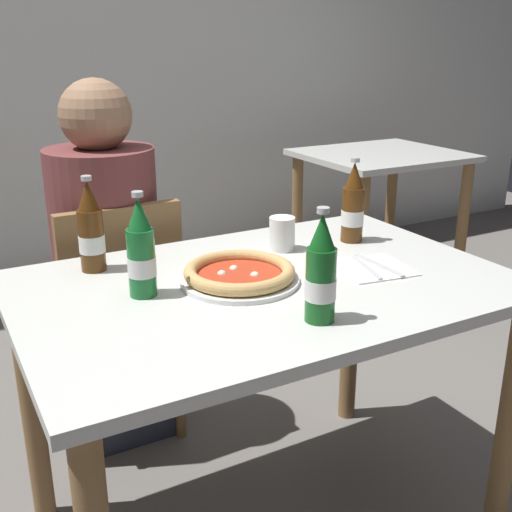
{
  "coord_description": "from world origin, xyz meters",
  "views": [
    {
      "loc": [
        -0.71,
        -1.25,
        1.31
      ],
      "look_at": [
        0.0,
        0.05,
        0.8
      ],
      "focal_mm": 43.8,
      "sensor_mm": 36.0,
      "label": 1
    }
  ],
  "objects_px": {
    "diner_seated": "(109,275)",
    "paper_cup": "(282,234)",
    "beer_bottle_center": "(321,274)",
    "dining_table_main": "(265,323)",
    "beer_bottle_extra": "(141,253)",
    "pizza_margherita_near": "(239,274)",
    "beer_bottle_left": "(91,231)",
    "napkin_with_cutlery": "(373,268)",
    "beer_bottle_right": "(353,207)",
    "dining_table_background": "(380,182)",
    "chair_behind_table": "(116,309)"
  },
  "relations": [
    {
      "from": "beer_bottle_extra",
      "to": "napkin_with_cutlery",
      "type": "relative_size",
      "value": 1.21
    },
    {
      "from": "pizza_margherita_near",
      "to": "diner_seated",
      "type": "bearing_deg",
      "value": 103.72
    },
    {
      "from": "diner_seated",
      "to": "paper_cup",
      "type": "xyz_separation_m",
      "value": [
        0.38,
        -0.47,
        0.21
      ]
    },
    {
      "from": "dining_table_background",
      "to": "beer_bottle_center",
      "type": "bearing_deg",
      "value": -133.06
    },
    {
      "from": "beer_bottle_center",
      "to": "paper_cup",
      "type": "distance_m",
      "value": 0.48
    },
    {
      "from": "pizza_margherita_near",
      "to": "beer_bottle_center",
      "type": "relative_size",
      "value": 1.19
    },
    {
      "from": "beer_bottle_left",
      "to": "napkin_with_cutlery",
      "type": "xyz_separation_m",
      "value": [
        0.64,
        -0.34,
        -0.1
      ]
    },
    {
      "from": "beer_bottle_extra",
      "to": "chair_behind_table",
      "type": "bearing_deg",
      "value": 81.87
    },
    {
      "from": "diner_seated",
      "to": "dining_table_background",
      "type": "xyz_separation_m",
      "value": [
        1.68,
        0.66,
        0.01
      ]
    },
    {
      "from": "pizza_margherita_near",
      "to": "paper_cup",
      "type": "xyz_separation_m",
      "value": [
        0.22,
        0.17,
        0.03
      ]
    },
    {
      "from": "dining_table_background",
      "to": "chair_behind_table",
      "type": "bearing_deg",
      "value": -156.94
    },
    {
      "from": "beer_bottle_left",
      "to": "diner_seated",
      "type": "bearing_deg",
      "value": 70.5
    },
    {
      "from": "dining_table_background",
      "to": "beer_bottle_right",
      "type": "height_order",
      "value": "beer_bottle_right"
    },
    {
      "from": "beer_bottle_left",
      "to": "beer_bottle_extra",
      "type": "height_order",
      "value": "same"
    },
    {
      "from": "diner_seated",
      "to": "beer_bottle_right",
      "type": "bearing_deg",
      "value": -39.76
    },
    {
      "from": "chair_behind_table",
      "to": "beer_bottle_right",
      "type": "bearing_deg",
      "value": 142.3
    },
    {
      "from": "diner_seated",
      "to": "paper_cup",
      "type": "height_order",
      "value": "diner_seated"
    },
    {
      "from": "chair_behind_table",
      "to": "diner_seated",
      "type": "height_order",
      "value": "diner_seated"
    },
    {
      "from": "pizza_margherita_near",
      "to": "beer_bottle_left",
      "type": "xyz_separation_m",
      "value": [
        -0.29,
        0.26,
        0.08
      ]
    },
    {
      "from": "diner_seated",
      "to": "paper_cup",
      "type": "relative_size",
      "value": 12.73
    },
    {
      "from": "dining_table_main",
      "to": "beer_bottle_extra",
      "type": "relative_size",
      "value": 4.86
    },
    {
      "from": "pizza_margherita_near",
      "to": "beer_bottle_right",
      "type": "bearing_deg",
      "value": 17.33
    },
    {
      "from": "beer_bottle_center",
      "to": "napkin_with_cutlery",
      "type": "relative_size",
      "value": 1.21
    },
    {
      "from": "pizza_margherita_near",
      "to": "paper_cup",
      "type": "relative_size",
      "value": 3.1
    },
    {
      "from": "dining_table_background",
      "to": "beer_bottle_extra",
      "type": "bearing_deg",
      "value": -144.23
    },
    {
      "from": "chair_behind_table",
      "to": "diner_seated",
      "type": "relative_size",
      "value": 0.7
    },
    {
      "from": "chair_behind_table",
      "to": "napkin_with_cutlery",
      "type": "xyz_separation_m",
      "value": [
        0.5,
        -0.67,
        0.27
      ]
    },
    {
      "from": "dining_table_main",
      "to": "diner_seated",
      "type": "distance_m",
      "value": 0.7
    },
    {
      "from": "dining_table_background",
      "to": "napkin_with_cutlery",
      "type": "bearing_deg",
      "value": -130.34
    },
    {
      "from": "diner_seated",
      "to": "beer_bottle_right",
      "type": "distance_m",
      "value": 0.82
    },
    {
      "from": "chair_behind_table",
      "to": "napkin_with_cutlery",
      "type": "relative_size",
      "value": 4.16
    },
    {
      "from": "dining_table_main",
      "to": "beer_bottle_right",
      "type": "height_order",
      "value": "beer_bottle_right"
    },
    {
      "from": "pizza_margherita_near",
      "to": "beer_bottle_left",
      "type": "bearing_deg",
      "value": 138.17
    },
    {
      "from": "dining_table_main",
      "to": "paper_cup",
      "type": "height_order",
      "value": "paper_cup"
    },
    {
      "from": "dining_table_background",
      "to": "beer_bottle_extra",
      "type": "xyz_separation_m",
      "value": [
        -1.75,
        -1.26,
        0.26
      ]
    },
    {
      "from": "beer_bottle_extra",
      "to": "diner_seated",
      "type": "bearing_deg",
      "value": 82.64
    },
    {
      "from": "beer_bottle_center",
      "to": "paper_cup",
      "type": "bearing_deg",
      "value": 68.64
    },
    {
      "from": "dining_table_main",
      "to": "beer_bottle_center",
      "type": "height_order",
      "value": "beer_bottle_center"
    },
    {
      "from": "chair_behind_table",
      "to": "paper_cup",
      "type": "distance_m",
      "value": 0.65
    },
    {
      "from": "paper_cup",
      "to": "napkin_with_cutlery",
      "type": "bearing_deg",
      "value": -62.88
    },
    {
      "from": "diner_seated",
      "to": "dining_table_main",
      "type": "bearing_deg",
      "value": -71.85
    },
    {
      "from": "beer_bottle_center",
      "to": "paper_cup",
      "type": "relative_size",
      "value": 2.6
    },
    {
      "from": "dining_table_main",
      "to": "diner_seated",
      "type": "height_order",
      "value": "diner_seated"
    },
    {
      "from": "diner_seated",
      "to": "dining_table_background",
      "type": "relative_size",
      "value": 1.51
    },
    {
      "from": "beer_bottle_right",
      "to": "napkin_with_cutlery",
      "type": "height_order",
      "value": "beer_bottle_right"
    },
    {
      "from": "napkin_with_cutlery",
      "to": "paper_cup",
      "type": "distance_m",
      "value": 0.28
    },
    {
      "from": "diner_seated",
      "to": "beer_bottle_extra",
      "type": "distance_m",
      "value": 0.66
    },
    {
      "from": "beer_bottle_extra",
      "to": "paper_cup",
      "type": "distance_m",
      "value": 0.48
    },
    {
      "from": "beer_bottle_right",
      "to": "paper_cup",
      "type": "distance_m",
      "value": 0.23
    },
    {
      "from": "dining_table_main",
      "to": "beer_bottle_right",
      "type": "bearing_deg",
      "value": 22.9
    }
  ]
}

